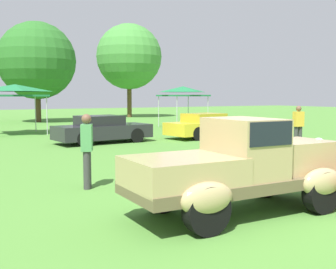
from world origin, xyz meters
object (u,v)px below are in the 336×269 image
show_car_charcoal (102,129)px  spectator_between_cars (87,148)px  show_car_yellow (206,126)px  canopy_tent_left_field (15,90)px  canopy_tent_center_field (183,91)px  feature_pickup_truck (240,165)px  spectator_far_side (298,125)px

show_car_charcoal → spectator_between_cars: size_ratio=2.61×
show_car_charcoal → spectator_between_cars: spectator_between_cars is taller
show_car_yellow → canopy_tent_left_field: canopy_tent_left_field is taller
show_car_yellow → canopy_tent_center_field: 7.36m
show_car_yellow → canopy_tent_center_field: canopy_tent_center_field is taller
show_car_charcoal → canopy_tent_left_field: size_ratio=1.49×
canopy_tent_left_field → canopy_tent_center_field: bearing=-1.0°
spectator_between_cars → feature_pickup_truck: bearing=-62.8°
show_car_charcoal → show_car_yellow: same height
show_car_charcoal → canopy_tent_left_field: 7.03m
show_car_yellow → canopy_tent_left_field: size_ratio=1.49×
feature_pickup_truck → spectator_between_cars: (-1.69, 3.30, 0.05)m
show_car_yellow → spectator_between_cars: spectator_between_cars is taller
feature_pickup_truck → spectator_far_side: (8.15, 6.15, 0.05)m
spectator_far_side → canopy_tent_left_field: canopy_tent_left_field is taller
feature_pickup_truck → spectator_between_cars: size_ratio=2.51×
show_car_charcoal → canopy_tent_center_field: canopy_tent_center_field is taller
spectator_between_cars → canopy_tent_left_field: (1.12, 14.74, 1.51)m
feature_pickup_truck → canopy_tent_center_field: 20.54m
show_car_charcoal → spectator_between_cars: 9.20m
show_car_charcoal → spectator_far_side: bearing=-42.0°
spectator_between_cars → canopy_tent_center_field: 18.75m
show_car_yellow → canopy_tent_center_field: size_ratio=1.63×
show_car_yellow → spectator_between_cars: bearing=-138.3°
feature_pickup_truck → show_car_yellow: size_ratio=0.96×
show_car_charcoal → canopy_tent_left_field: bearing=111.8°
show_car_charcoal → canopy_tent_left_field: canopy_tent_left_field is taller
feature_pickup_truck → canopy_tent_left_field: size_ratio=1.43×
show_car_yellow → canopy_tent_center_field: (2.76, 6.57, 1.82)m
show_car_yellow → spectator_far_side: (0.89, -5.13, 0.31)m
feature_pickup_truck → canopy_tent_left_field: bearing=91.8°
feature_pickup_truck → show_car_charcoal: feature_pickup_truck is taller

